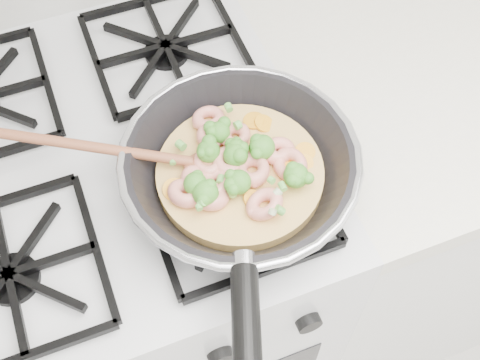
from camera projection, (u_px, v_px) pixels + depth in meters
name	position (u px, v px, depth m)	size (l,w,h in m)	color
stove	(140.00, 279.00, 1.28)	(0.60, 0.60, 0.92)	silver
counter_right	(479.00, 162.00, 1.45)	(1.00, 0.60, 0.90)	white
skillet	(238.00, 172.00, 0.83)	(0.48, 0.49, 0.09)	black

